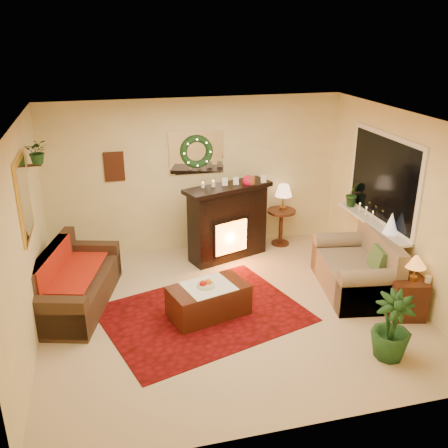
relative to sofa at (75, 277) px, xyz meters
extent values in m
plane|color=beige|center=(2.04, -0.68, -0.43)|extent=(5.00, 5.00, 0.00)
plane|color=white|center=(2.04, -0.68, 2.17)|extent=(5.00, 5.00, 0.00)
plane|color=#EFD88C|center=(2.04, 1.57, 0.87)|extent=(5.00, 5.00, 0.00)
plane|color=#EFD88C|center=(2.04, -2.93, 0.87)|extent=(5.00, 5.00, 0.00)
plane|color=#EFD88C|center=(-0.46, -0.68, 0.87)|extent=(4.50, 4.50, 0.00)
plane|color=#EFD88C|center=(4.54, -0.68, 0.87)|extent=(4.50, 4.50, 0.00)
cube|color=maroon|center=(1.66, -0.69, -0.42)|extent=(3.01, 2.58, 0.01)
cube|color=brown|center=(0.00, 0.00, 0.00)|extent=(1.30, 2.02, 0.80)
cube|color=red|center=(-0.09, 0.14, 0.03)|extent=(0.80, 1.30, 0.02)
cube|color=black|center=(2.44, 1.00, 0.12)|extent=(1.37, 0.82, 1.20)
sphere|color=red|center=(2.79, 1.01, 0.87)|extent=(0.20, 0.20, 0.20)
cylinder|color=white|center=(2.02, 0.97, 0.83)|extent=(0.06, 0.06, 0.17)
cylinder|color=beige|center=(2.20, 0.99, 0.83)|extent=(0.07, 0.07, 0.20)
cube|color=white|center=(2.04, 1.55, 1.27)|extent=(0.92, 0.02, 0.72)
torus|color=#194719|center=(2.04, 1.51, 1.29)|extent=(0.55, 0.11, 0.55)
cube|color=#381E11|center=(0.69, 1.55, 1.12)|extent=(0.32, 0.03, 0.48)
cube|color=gold|center=(-0.44, -0.38, 1.32)|extent=(0.03, 0.84, 1.00)
imported|color=#194719|center=(-0.30, 0.37, 1.54)|extent=(0.33, 0.28, 0.36)
cube|color=gray|center=(3.96, -0.56, -0.01)|extent=(1.11, 1.64, 0.88)
cube|color=white|center=(4.53, -0.13, 1.12)|extent=(0.03, 1.86, 1.36)
cube|color=black|center=(4.51, -0.13, 1.12)|extent=(0.02, 1.70, 1.22)
cube|color=white|center=(4.42, -0.13, 0.44)|extent=(0.22, 1.86, 0.04)
cone|color=white|center=(4.43, -0.62, 0.61)|extent=(0.21, 0.21, 0.32)
imported|color=black|center=(4.44, 0.56, 0.66)|extent=(0.30, 0.24, 0.55)
cylinder|color=#46301D|center=(3.49, 1.28, -0.10)|extent=(0.64, 0.64, 0.65)
cone|color=#F0B984|center=(3.52, 1.31, 0.45)|extent=(0.30, 0.30, 0.46)
cube|color=#3B1F19|center=(4.30, -1.37, -0.16)|extent=(0.53, 0.53, 0.54)
cone|color=orange|center=(4.34, -1.41, 0.32)|extent=(0.28, 0.28, 0.40)
cube|color=black|center=(1.73, -0.72, -0.22)|extent=(1.15, 0.83, 0.43)
cylinder|color=beige|center=(1.69, -0.73, 0.02)|extent=(0.24, 0.24, 0.06)
imported|color=#163F1A|center=(3.60, -2.14, 0.02)|extent=(1.75, 1.75, 2.50)
camera|label=1|loc=(0.50, -6.44, 3.23)|focal=40.00mm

